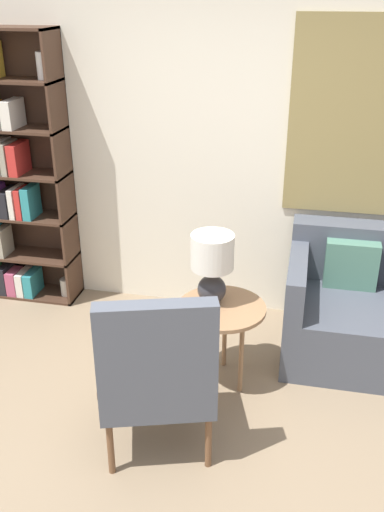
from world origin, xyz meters
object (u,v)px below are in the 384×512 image
at_px(armchair, 157,371).
at_px(bookshelf, 10,172).
at_px(side_table, 221,314).
at_px(table_lamp, 212,262).

bearing_deg(armchair, bookshelf, 135.67).
height_order(bookshelf, armchair, bookshelf).
height_order(side_table, table_lamp, table_lamp).
bearing_deg(armchair, side_table, 72.86).
relative_size(armchair, table_lamp, 2.23).
relative_size(bookshelf, side_table, 3.76).
bearing_deg(bookshelf, table_lamp, -24.38).
bearing_deg(side_table, bookshelf, 155.34).
relative_size(armchair, side_table, 1.82).
bearing_deg(table_lamp, bookshelf, 155.62).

